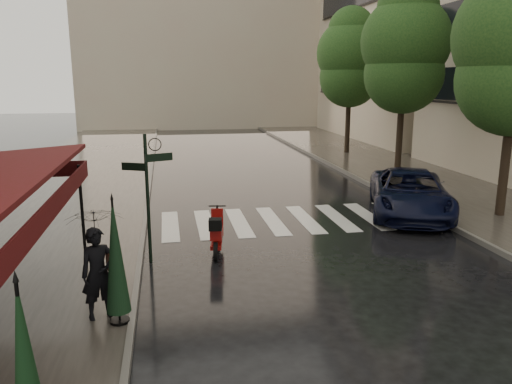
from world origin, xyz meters
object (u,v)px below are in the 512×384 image
object	(u,v)px
parked_car	(410,193)
scooter	(217,234)
pedestrian_with_umbrella	(95,230)
parasol_back	(116,256)
parasol_front	(27,383)

from	to	relation	value
parked_car	scooter	bearing A→B (deg)	-136.91
pedestrian_with_umbrella	parasol_back	world-z (taller)	pedestrian_with_umbrella
pedestrian_with_umbrella	parked_car	distance (m)	10.84
parked_car	parasol_front	xyz separation A→B (m)	(-9.16, -9.93, 0.70)
scooter	parasol_back	xyz separation A→B (m)	(-2.09, -3.58, 0.84)
scooter	parasol_front	bearing A→B (deg)	-101.12
parasol_front	scooter	bearing A→B (deg)	70.41
parasol_back	scooter	bearing A→B (deg)	59.71
parked_car	parasol_back	bearing A→B (deg)	-123.09
pedestrian_with_umbrella	parked_car	xyz separation A→B (m)	(9.00, 5.95, -1.04)
parasol_front	parasol_back	world-z (taller)	parasol_front
parked_car	parasol_back	size ratio (longest dim) A/B	2.25
pedestrian_with_umbrella	parasol_front	xyz separation A→B (m)	(-0.16, -3.98, -0.34)
parked_car	parasol_front	world-z (taller)	parasol_front
parasol_front	parasol_back	bearing A→B (deg)	82.26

